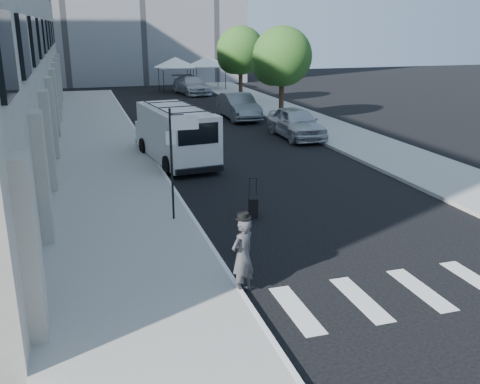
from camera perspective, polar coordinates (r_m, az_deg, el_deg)
ground at (r=14.99m, az=5.08°, el=-6.38°), size 120.00×120.00×0.00m
sidewalk_left at (r=29.30m, az=-14.79°, el=5.08°), size 4.50×48.00×0.15m
sidewalk_right at (r=36.15m, az=6.47°, el=7.79°), size 4.00×56.00×0.15m
sign_pole at (r=16.49m, az=-6.59°, el=5.47°), size 1.03×0.07×3.50m
tree_near at (r=35.28m, az=4.28°, el=14.00°), size 3.80×3.83×6.03m
tree_far at (r=43.78m, az=-0.13°, el=14.69°), size 3.80×3.83×6.03m
tent_left at (r=51.62m, az=-6.91°, el=13.57°), size 4.00×4.00×3.20m
tent_right at (r=52.78m, az=-3.50°, el=13.74°), size 4.00×4.00×3.20m
businessman at (r=12.40m, az=0.27°, el=-6.83°), size 0.82×0.74×1.87m
briefcase at (r=14.92m, az=0.35°, el=-5.71°), size 0.23×0.46×0.34m
suitcase at (r=17.49m, az=1.42°, el=-1.59°), size 0.39×0.51×1.28m
cargo_van at (r=24.73m, az=-6.94°, el=6.17°), size 2.93×6.78×2.46m
parked_car_a at (r=30.06m, az=6.02°, el=7.37°), size 2.04×5.01×1.70m
parked_car_b at (r=36.07m, az=-0.16°, el=9.13°), size 1.81×5.17×1.70m
parked_car_c at (r=49.78m, az=-5.20°, el=11.28°), size 2.97×5.81×1.61m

